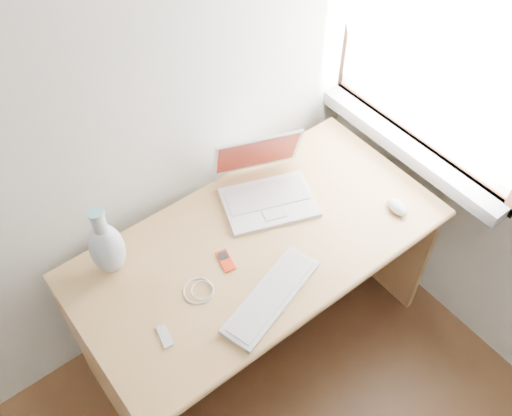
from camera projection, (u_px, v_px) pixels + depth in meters
window at (439, 42)px, 1.99m from camera, size 0.11×0.99×1.10m
desk at (245, 260)px, 2.31m from camera, size 1.39×0.69×0.73m
laptop at (262, 188)px, 2.21m from camera, size 0.41×0.40×0.24m
external_keyboard at (271, 296)px, 1.94m from camera, size 0.44×0.24×0.02m
mouse at (398, 207)px, 2.19m from camera, size 0.07×0.11×0.04m
ipod at (225, 261)px, 2.04m from camera, size 0.06×0.10×0.01m
cable_coil at (199, 291)px, 1.96m from camera, size 0.13×0.13×0.01m
remote at (165, 336)px, 1.85m from camera, size 0.05×0.09×0.01m
vase at (107, 247)px, 1.93m from camera, size 0.12×0.12×0.31m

